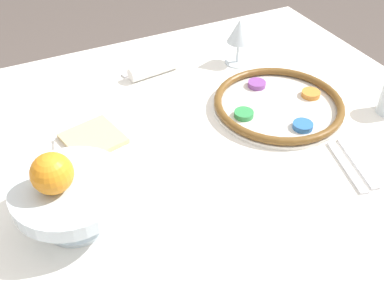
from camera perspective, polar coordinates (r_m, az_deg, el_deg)
The scene contains 10 objects.
dining_table at distance 1.32m, azimuth -1.68°, elevation -12.58°, with size 1.41×1.09×0.74m.
seder_plate at distance 1.18m, azimuth 10.90°, elevation 4.98°, with size 0.33×0.33×0.03m.
wine_glass at distance 1.33m, azimuth 6.00°, elevation 13.85°, with size 0.07×0.07×0.14m.
fruit_stand at distance 0.86m, azimuth -15.11°, elevation -6.11°, with size 0.22×0.22×0.10m.
orange_fruit at distance 0.81m, azimuth -17.36°, elevation -3.58°, with size 0.08×0.08×0.08m.
bread_plate at distance 1.08m, azimuth -12.40°, elevation 0.44°, with size 0.18×0.18×0.02m.
napkin_roll at distance 1.30m, azimuth -4.93°, elevation 9.50°, with size 0.15×0.06×0.04m.
fork_left at distance 1.07m, azimuth 20.24°, elevation -2.22°, with size 0.06×0.17×0.01m.
fork_right at distance 1.05m, azimuth 19.04°, elevation -2.72°, with size 0.06×0.17×0.01m.
spoon at distance 1.34m, azimuth -5.92°, elevation 9.56°, with size 0.15×0.05×0.01m.
Camera 1 is at (0.32, 0.73, 1.41)m, focal length 42.00 mm.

